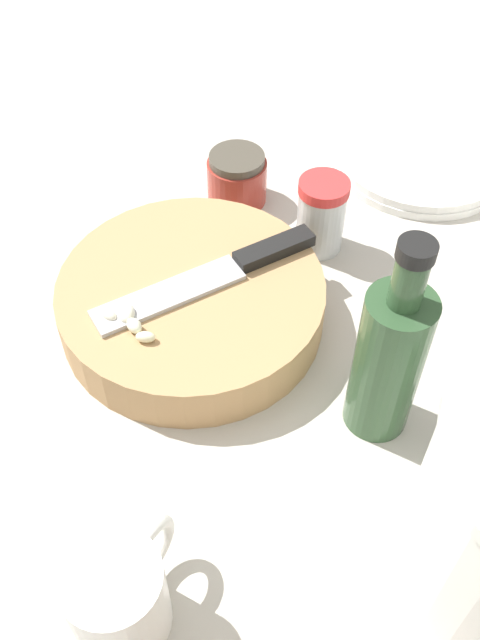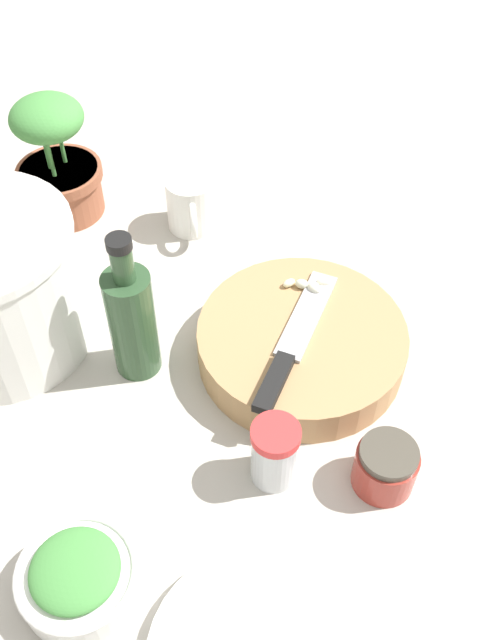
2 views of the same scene
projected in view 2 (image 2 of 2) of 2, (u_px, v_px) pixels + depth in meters
The scene contains 10 objects.
ground_plane at pixel (245, 374), 0.90m from camera, with size 5.00×5.00×0.00m, color #B2ADA3.
cutting_board at pixel (301, 344), 0.90m from camera, with size 0.26×0.26×0.05m.
chef_knife at pixel (291, 346), 0.85m from camera, with size 0.23×0.09×0.01m.
garlic_cloves at pixel (309, 285), 0.92m from camera, with size 0.03×0.06×0.01m.
herb_bowl at pixel (78, 577), 0.70m from camera, with size 0.12×0.12×0.06m.
spice_jar at pixel (274, 453), 0.77m from camera, with size 0.05×0.05×0.09m.
coffee_mug at pixel (191, 204), 1.05m from camera, with size 0.10×0.07×0.08m.
honey_jar at pixel (385, 467), 0.77m from camera, with size 0.07×0.07×0.06m.
oil_bottle at pixel (132, 320), 0.84m from camera, with size 0.06×0.06×0.21m.
potted_herb at pixel (57, 165), 1.05m from camera, with size 0.13×0.13×0.19m.
Camera 2 is at (-0.54, -0.06, 0.72)m, focal length 40.00 mm.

